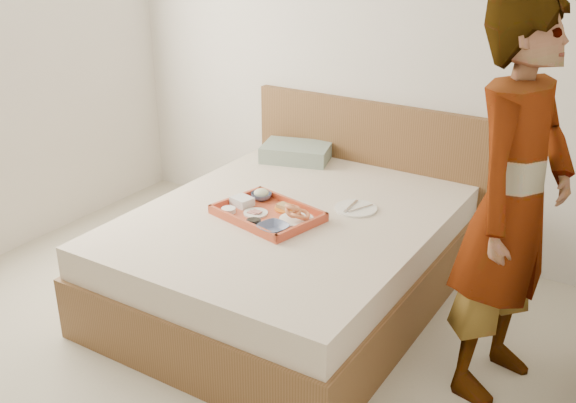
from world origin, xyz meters
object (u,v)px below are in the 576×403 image
(bed, at_px, (290,255))
(tray, at_px, (268,213))
(person, at_px, (514,205))
(dinner_plate, at_px, (356,209))

(bed, bearing_deg, tray, -125.28)
(bed, xyz_separation_m, person, (1.21, -0.13, 0.64))
(dinner_plate, relative_size, person, 0.13)
(tray, relative_size, person, 0.30)
(bed, relative_size, dinner_plate, 8.36)
(bed, bearing_deg, dinner_plate, 39.95)
(tray, xyz_separation_m, person, (1.29, -0.02, 0.35))
(bed, height_order, tray, tray)
(dinner_plate, height_order, person, person)
(dinner_plate, xyz_separation_m, person, (0.93, -0.37, 0.37))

